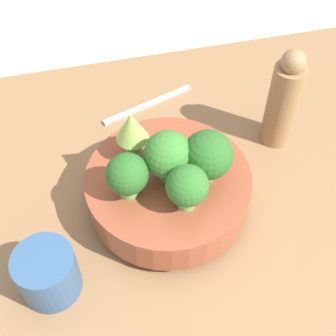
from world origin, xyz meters
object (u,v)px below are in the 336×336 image
(fork, at_px, (148,105))
(pepper_mill, at_px, (283,101))
(bowl, at_px, (168,189))
(cup, at_px, (47,273))

(fork, bearing_deg, pepper_mill, 146.67)
(bowl, xyz_separation_m, pepper_mill, (-0.21, -0.09, 0.05))
(pepper_mill, bearing_deg, cup, 25.36)
(bowl, xyz_separation_m, fork, (-0.02, -0.22, -0.04))
(cup, distance_m, fork, 0.38)
(cup, bearing_deg, bowl, -152.85)
(pepper_mill, xyz_separation_m, fork, (0.20, -0.13, -0.08))
(cup, xyz_separation_m, pepper_mill, (-0.40, -0.19, 0.05))
(bowl, distance_m, pepper_mill, 0.24)
(cup, relative_size, fork, 0.46)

